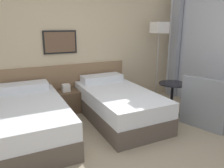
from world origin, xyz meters
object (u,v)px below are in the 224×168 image
(bed_near_door, at_px, (30,119))
(armchair, at_px, (210,107))
(nightstand, at_px, (67,101))
(side_table, at_px, (172,92))
(floor_lamp, at_px, (159,33))
(bed_near_window, at_px, (118,104))

(bed_near_door, distance_m, armchair, 2.98)
(nightstand, relative_size, side_table, 0.91)
(nightstand, relative_size, floor_lamp, 0.33)
(bed_near_door, bearing_deg, side_table, -6.06)
(side_table, relative_size, armchair, 0.64)
(nightstand, distance_m, floor_lamp, 2.40)
(bed_near_window, distance_m, floor_lamp, 1.85)
(nightstand, height_order, armchair, armchair)
(bed_near_window, height_order, floor_lamp, floor_lamp)
(bed_near_window, relative_size, nightstand, 3.47)
(bed_near_door, height_order, bed_near_window, same)
(nightstand, height_order, floor_lamp, floor_lamp)
(bed_near_door, xyz_separation_m, side_table, (2.51, -0.27, 0.16))
(nightstand, xyz_separation_m, side_table, (1.76, -0.99, 0.21))
(bed_near_window, distance_m, side_table, 1.05)
(bed_near_door, height_order, nightstand, bed_near_door)
(bed_near_window, bearing_deg, side_table, -14.85)
(bed_near_window, distance_m, nightstand, 1.04)
(bed_near_window, bearing_deg, floor_lamp, 23.89)
(bed_near_window, height_order, nightstand, bed_near_window)
(floor_lamp, xyz_separation_m, side_table, (-0.27, -0.83, -1.06))
(bed_near_window, height_order, side_table, bed_near_window)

